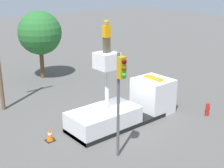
# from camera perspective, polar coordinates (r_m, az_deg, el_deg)

# --- Properties ---
(ground_plane) EXTENTS (120.00, 120.00, 0.00)m
(ground_plane) POSITION_cam_1_polar(r_m,az_deg,el_deg) (19.08, 0.93, -7.31)
(ground_plane) COLOR #565451
(bucket_truck) EXTENTS (7.24, 2.35, 4.53)m
(bucket_truck) POSITION_cam_1_polar(r_m,az_deg,el_deg) (19.15, 2.64, -4.22)
(bucket_truck) COLOR black
(bucket_truck) RESTS_ON ground
(worker) EXTENTS (0.40, 0.26, 1.75)m
(worker) POSITION_cam_1_polar(r_m,az_deg,el_deg) (16.93, -1.00, 8.66)
(worker) COLOR brown
(worker) RESTS_ON bucket_truck
(traffic_light_pole) EXTENTS (0.34, 0.57, 5.23)m
(traffic_light_pole) POSITION_cam_1_polar(r_m,az_deg,el_deg) (14.26, 1.54, -0.33)
(traffic_light_pole) COLOR #515156
(traffic_light_pole) RESTS_ON ground
(fire_hydrant) EXTENTS (0.50, 0.26, 0.90)m
(fire_hydrant) POSITION_cam_1_polar(r_m,az_deg,el_deg) (20.94, 17.04, -4.43)
(fire_hydrant) COLOR #B2231E
(fire_hydrant) RESTS_ON ground
(traffic_cone_rear) EXTENTS (0.47, 0.47, 0.77)m
(traffic_cone_rear) POSITION_cam_1_polar(r_m,az_deg,el_deg) (17.38, -11.30, -9.05)
(traffic_cone_rear) COLOR black
(traffic_cone_rear) RESTS_ON ground
(tree_left_bg) EXTENTS (3.73, 3.73, 5.87)m
(tree_left_bg) POSITION_cam_1_polar(r_m,az_deg,el_deg) (27.71, -13.06, 9.07)
(tree_left_bg) COLOR brown
(tree_left_bg) RESTS_ON ground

